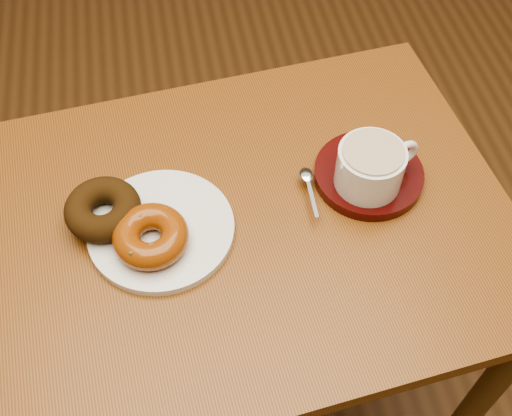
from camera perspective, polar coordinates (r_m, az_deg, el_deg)
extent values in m
plane|color=#523419|center=(1.67, 0.37, -5.48)|extent=(6.00, 6.00, 0.00)
cube|color=brown|center=(0.90, -1.25, -1.46)|extent=(0.81, 0.64, 0.03)
cylinder|color=#4B3115|center=(1.22, 18.69, -16.53)|extent=(0.04, 0.04, 0.68)
cylinder|color=#4B3115|center=(1.34, -17.99, -5.00)|extent=(0.04, 0.04, 0.68)
cylinder|color=#4B3115|center=(1.40, 9.80, 1.38)|extent=(0.04, 0.04, 0.68)
cylinder|color=silver|center=(0.88, -8.43, -1.88)|extent=(0.22, 0.22, 0.01)
torus|color=black|center=(0.89, -13.46, -0.11)|extent=(0.14, 0.14, 0.04)
torus|color=#813D0E|center=(0.85, -9.34, -2.49)|extent=(0.13, 0.13, 0.04)
cube|color=#4F3D1A|center=(0.83, -7.32, -1.57)|extent=(0.01, 0.00, 0.00)
cube|color=#4F3D1A|center=(0.85, -7.86, -0.60)|extent=(0.01, 0.01, 0.00)
cube|color=#4F3D1A|center=(0.85, -8.99, -0.13)|extent=(0.01, 0.01, 0.00)
cube|color=#4F3D1A|center=(0.85, -10.30, -0.32)|extent=(0.01, 0.01, 0.00)
cube|color=#4F3D1A|center=(0.85, -11.31, -1.10)|extent=(0.01, 0.01, 0.00)
cube|color=#4F3D1A|center=(0.84, -11.64, -2.19)|extent=(0.01, 0.00, 0.00)
cube|color=#4F3D1A|center=(0.83, -11.15, -3.19)|extent=(0.01, 0.01, 0.00)
cube|color=#4F3D1A|center=(0.82, -10.00, -3.70)|extent=(0.01, 0.01, 0.00)
cube|color=#4F3D1A|center=(0.82, -8.63, -3.51)|extent=(0.01, 0.01, 0.00)
cube|color=#4F3D1A|center=(0.82, -7.61, -2.69)|extent=(0.01, 0.01, 0.00)
cylinder|color=#330806|center=(0.94, 9.96, 2.96)|extent=(0.18, 0.18, 0.02)
cylinder|color=silver|center=(0.90, 10.09, 3.57)|extent=(0.09, 0.09, 0.06)
cylinder|color=brown|center=(0.87, 10.40, 4.94)|extent=(0.08, 0.08, 0.00)
torus|color=silver|center=(0.92, 13.04, 4.78)|extent=(0.05, 0.02, 0.04)
ellipsoid|color=silver|center=(0.92, 4.50, 2.97)|extent=(0.02, 0.03, 0.01)
cube|color=silver|center=(0.89, 4.98, 1.01)|extent=(0.01, 0.07, 0.00)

